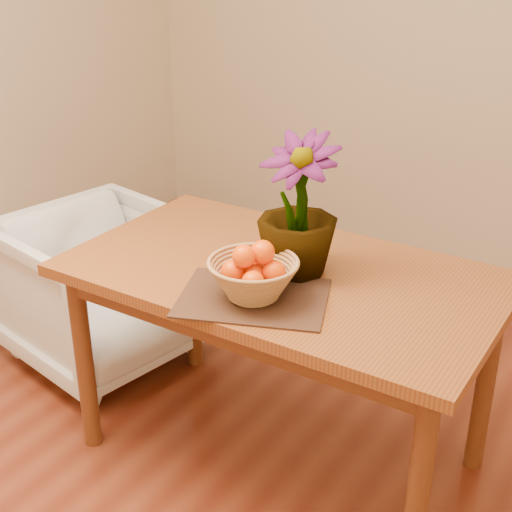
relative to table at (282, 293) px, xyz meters
The scene contains 8 objects.
floor 0.73m from the table, 90.00° to the right, with size 4.50×4.50×0.00m, color maroon.
wall_back 2.07m from the table, 90.00° to the left, with size 4.00×0.02×2.70m, color beige.
table is the anchor object (origin of this frame).
placemat 0.24m from the table, 82.68° to the right, with size 0.44×0.33×0.01m, color #3C2115.
wicker_basket 0.27m from the table, 82.68° to the right, with size 0.27×0.27×0.11m.
orange_pile 0.29m from the table, 82.55° to the right, with size 0.17×0.17×0.13m.
potted_plant 0.32m from the table, ahead, with size 0.25×0.25×0.45m, color #184212.
armchair 1.04m from the table, behind, with size 0.71×0.67×0.73m, color #856A5C.
Camera 1 is at (1.04, -1.50, 1.76)m, focal length 50.00 mm.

